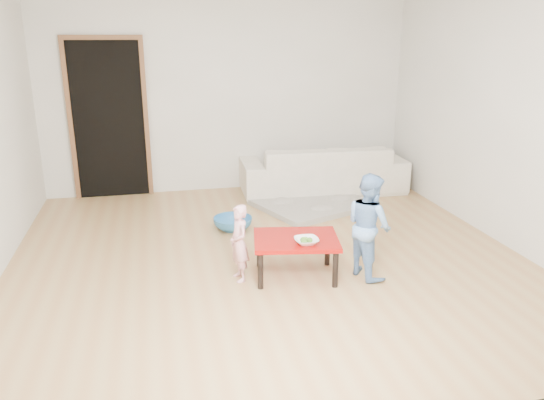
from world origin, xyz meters
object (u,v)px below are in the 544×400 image
object	(u,v)px
bowl	(306,241)
child_pink	(239,243)
child_blue	(369,225)
basin	(233,223)
red_table	(296,257)
sofa	(322,168)

from	to	relation	value
bowl	child_pink	size ratio (longest dim) A/B	0.30
child_blue	basin	xyz separation A→B (m)	(-1.03, 1.44, -0.41)
red_table	basin	bearing A→B (deg)	105.88
child_pink	basin	size ratio (longest dim) A/B	1.61
red_table	bowl	world-z (taller)	bowl
red_table	bowl	xyz separation A→B (m)	(0.05, -0.16, 0.21)
child_blue	child_pink	bearing A→B (deg)	68.18
sofa	child_pink	bearing A→B (deg)	60.48
red_table	bowl	distance (m)	0.27
bowl	child_blue	distance (m)	0.60
bowl	child_blue	size ratio (longest dim) A/B	0.22
red_table	child_pink	distance (m)	0.54
bowl	child_blue	bearing A→B (deg)	4.48
red_table	child_pink	xyz separation A→B (m)	(-0.51, 0.05, 0.17)
bowl	red_table	bearing A→B (deg)	108.44
sofa	basin	size ratio (longest dim) A/B	5.11
red_table	child_pink	world-z (taller)	child_pink
sofa	child_blue	xyz separation A→B (m)	(-0.43, -2.67, 0.15)
bowl	basin	distance (m)	1.58
red_table	child_blue	size ratio (longest dim) A/B	0.78
red_table	child_blue	bearing A→B (deg)	-9.58
sofa	red_table	distance (m)	2.78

